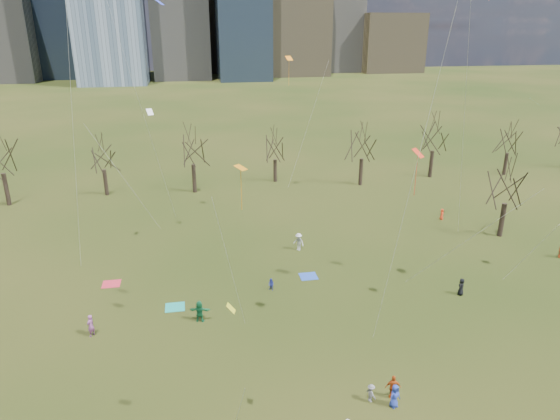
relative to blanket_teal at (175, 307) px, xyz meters
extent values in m
plane|color=black|center=(9.39, -9.26, -0.01)|extent=(500.00, 500.00, 0.00)
cube|color=#384C66|center=(-50.61, 210.74, 32.48)|extent=(25.00, 25.00, 65.00)
cube|color=slate|center=(79.39, 220.74, 28.98)|extent=(22.00, 22.00, 58.00)
cube|color=#726347|center=(14.39, 230.74, 23.98)|extent=(30.00, 30.00, 48.00)
cube|color=#726347|center=(104.39, 215.74, 13.98)|extent=(30.00, 28.00, 28.00)
cylinder|color=black|center=(-21.61, 29.74, 2.12)|extent=(0.55, 0.55, 4.28)
cylinder|color=black|center=(-9.61, 31.74, 1.79)|extent=(0.52, 0.52, 3.60)
cylinder|color=black|center=(2.39, 30.74, 2.01)|extent=(0.54, 0.54, 4.05)
cylinder|color=black|center=(14.39, 33.74, 1.67)|extent=(0.51, 0.51, 3.38)
cylinder|color=black|center=(26.39, 29.74, 1.97)|extent=(0.54, 0.54, 3.96)
cylinder|color=black|center=(38.39, 31.74, 2.05)|extent=(0.54, 0.54, 4.14)
cylinder|color=black|center=(50.39, 30.74, 1.74)|extent=(0.52, 0.52, 3.51)
cylinder|color=black|center=(35.39, 8.74, 1.90)|extent=(0.53, 0.53, 3.83)
cube|color=teal|center=(0.00, 0.00, 0.00)|extent=(1.60, 1.50, 0.03)
cube|color=blue|center=(12.19, 3.28, 0.00)|extent=(1.60, 1.50, 0.03)
cube|color=red|center=(-5.72, 5.11, 0.00)|extent=(1.60, 1.50, 0.03)
imported|color=#283DAF|center=(13.37, -14.18, 0.77)|extent=(0.90, 0.76, 1.56)
imported|color=slate|center=(12.11, -13.49, 0.60)|extent=(0.71, 0.90, 1.23)
imported|color=#CC5016|center=(13.56, -13.47, 0.82)|extent=(1.04, 0.60, 1.67)
imported|color=#176A3B|center=(1.99, -2.48, 0.88)|extent=(1.73, 0.86, 1.79)
imported|color=black|center=(24.40, -2.41, 0.76)|extent=(0.89, 0.85, 1.54)
imported|color=#9D4E95|center=(-6.11, -2.98, 0.87)|extent=(0.70, 0.77, 1.77)
imported|color=#242F9E|center=(8.34, 1.36, 0.55)|extent=(0.68, 0.69, 1.12)
imported|color=silver|center=(12.54, 9.16, 0.92)|extent=(1.35, 1.35, 1.87)
imported|color=#FF431C|center=(31.44, 14.59, 0.66)|extent=(0.65, 0.77, 1.35)
plane|color=orange|center=(5.23, -5.56, 13.24)|extent=(1.14, 1.14, 0.25)
cylinder|color=silver|center=(4.13, -8.37, 7.31)|extent=(2.23, 5.65, 11.86)
cylinder|color=orange|center=(5.23, -5.56, 11.64)|extent=(0.04, 0.04, 2.70)
cylinder|color=silver|center=(14.29, -11.69, 13.03)|extent=(0.83, 5.46, 23.30)
plane|color=red|center=(19.49, -1.75, 12.66)|extent=(1.30, 1.27, 0.64)
cylinder|color=silver|center=(21.25, -6.70, 7.02)|extent=(3.54, 9.91, 11.29)
cylinder|color=red|center=(19.49, -1.75, 10.78)|extent=(0.04, 0.04, 3.15)
cylinder|color=silver|center=(-6.57, 2.96, 15.23)|extent=(3.73, 7.15, 27.69)
plane|color=green|center=(27.95, -2.90, 16.59)|extent=(1.06, 1.13, 0.50)
plane|color=blue|center=(0.00, 17.48, 24.16)|extent=(1.14, 1.21, 0.53)
cylinder|color=silver|center=(-1.88, 12.50, 12.77)|extent=(3.78, 9.98, 22.78)
plane|color=orange|center=(14.88, 26.21, 18.21)|extent=(1.25, 1.14, 0.52)
cylinder|color=silver|center=(16.80, 23.96, 9.80)|extent=(3.88, 4.53, 16.83)
cylinder|color=orange|center=(14.88, 26.21, 16.38)|extent=(0.04, 0.04, 3.00)
plane|color=yellow|center=(3.56, -15.21, 8.63)|extent=(0.55, 0.69, 0.45)
cylinder|color=silver|center=(3.56, -18.22, 5.01)|extent=(0.02, 6.04, 7.26)
cylinder|color=silver|center=(26.39, 3.85, 14.06)|extent=(6.44, 7.62, 25.36)
plane|color=white|center=(-1.64, 14.39, 13.92)|extent=(1.01, 0.88, 0.58)
cylinder|color=silver|center=(-4.32, 11.73, 7.65)|extent=(5.39, 5.35, 12.54)
camera|label=1|loc=(2.02, -37.04, 21.92)|focal=32.00mm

